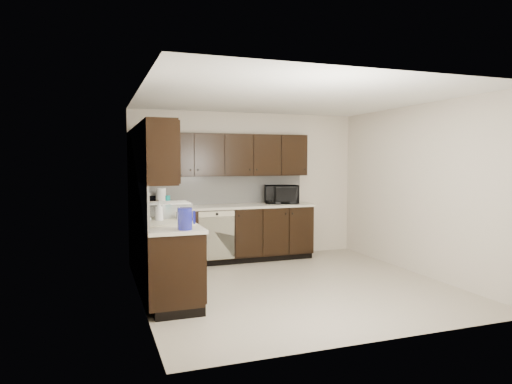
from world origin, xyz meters
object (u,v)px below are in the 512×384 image
Objects in this scene: toaster_oven at (146,200)px; storage_bin at (168,211)px; microwave at (281,194)px; sink at (168,227)px; blue_pitcher at (185,219)px.

storage_bin is at bearing -91.53° from toaster_oven.
microwave is 1.43× the size of toaster_oven.
microwave reaches higher than sink.
microwave is at bearing 32.68° from storage_bin.
blue_pitcher is (-2.13, -2.42, -0.04)m from microwave.
toaster_oven is at bearing -162.88° from microwave.
storage_bin is 1.04m from blue_pitcher.
storage_bin is (-2.16, -1.39, -0.06)m from microwave.
blue_pitcher is at bearing -83.10° from sink.
toaster_oven is at bearing 92.35° from sink.
microwave reaches higher than storage_bin.
microwave is 1.11× the size of storage_bin.
toaster_oven reaches higher than blue_pitcher.
microwave is at bearing 38.06° from sink.
microwave reaches higher than blue_pitcher.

